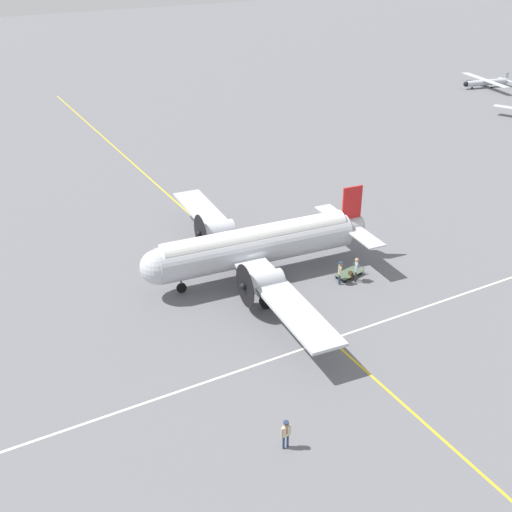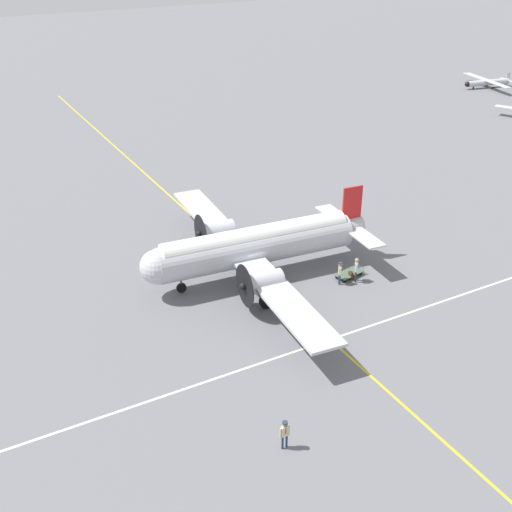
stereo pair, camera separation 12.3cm
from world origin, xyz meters
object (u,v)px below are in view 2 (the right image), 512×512
(passenger_boarding, at_px, (356,267))
(crew_foreground, at_px, (285,432))
(airliner_main, at_px, (251,246))
(ramp_agent, at_px, (340,271))
(light_aircraft_distant, at_px, (487,82))
(baggage_cart, at_px, (349,273))
(suitcase_near_door, at_px, (351,276))

(passenger_boarding, bearing_deg, crew_foreground, -12.76)
(airliner_main, height_order, ramp_agent, airliner_main)
(crew_foreground, relative_size, light_aircraft_distant, 0.16)
(crew_foreground, bearing_deg, airliner_main, -112.35)
(ramp_agent, relative_size, baggage_cart, 0.74)
(crew_foreground, height_order, baggage_cart, crew_foreground)
(suitcase_near_door, bearing_deg, airliner_main, 58.51)
(ramp_agent, bearing_deg, baggage_cart, 139.81)
(passenger_boarding, height_order, suitcase_near_door, passenger_boarding)
(light_aircraft_distant, bearing_deg, passenger_boarding, 46.64)
(airliner_main, bearing_deg, suitcase_near_door, 153.38)
(baggage_cart, bearing_deg, suitcase_near_door, 57.35)
(airliner_main, relative_size, passenger_boarding, 13.47)
(ramp_agent, bearing_deg, light_aircraft_distant, 152.51)
(suitcase_near_door, distance_m, baggage_cart, 0.40)
(ramp_agent, bearing_deg, suitcase_near_door, 124.45)
(airliner_main, xyz_separation_m, ramp_agent, (-3.87, -5.02, -1.40))
(suitcase_near_door, bearing_deg, ramp_agent, 96.85)
(crew_foreground, relative_size, baggage_cart, 0.72)
(passenger_boarding, bearing_deg, baggage_cart, -144.84)
(crew_foreground, height_order, passenger_boarding, passenger_boarding)
(suitcase_near_door, xyz_separation_m, light_aircraft_distant, (37.35, -52.64, 0.54))
(airliner_main, xyz_separation_m, passenger_boarding, (-4.12, -6.24, -1.34))
(suitcase_near_door, bearing_deg, light_aircraft_distant, -54.64)
(light_aircraft_distant, bearing_deg, suitcase_near_door, 46.29)
(baggage_cart, bearing_deg, ramp_agent, 10.46)
(passenger_boarding, xyz_separation_m, baggage_cart, (0.75, -0.00, -0.86))
(ramp_agent, bearing_deg, crew_foreground, -17.00)
(airliner_main, distance_m, suitcase_near_door, 7.48)
(airliner_main, bearing_deg, light_aircraft_distant, -145.35)
(ramp_agent, bearing_deg, airliner_main, -100.01)
(crew_foreground, relative_size, ramp_agent, 0.96)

